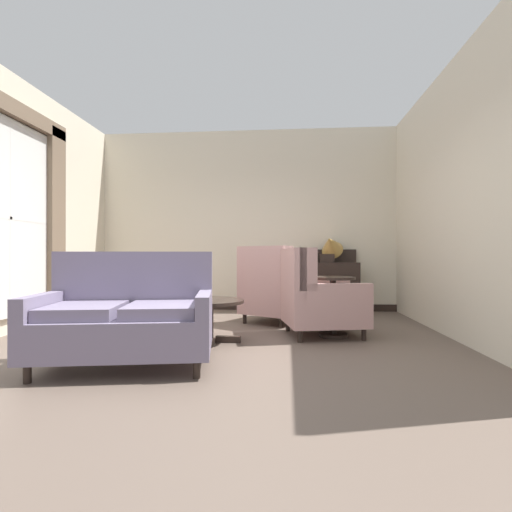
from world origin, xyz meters
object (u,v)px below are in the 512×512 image
side_table (333,300)px  gramophone (330,246)px  settee (127,318)px  sideboard (326,284)px  armchair_beside_settee (273,292)px  armchair_near_sideboard (162,296)px  coffee_table (209,308)px  armchair_near_window (316,300)px  porcelain_vase (205,286)px

side_table → gramophone: gramophone is taller
settee → sideboard: size_ratio=1.46×
armchair_beside_settee → side_table: (0.75, -0.88, -0.02)m
armchair_beside_settee → armchair_near_sideboard: (-1.49, -0.45, -0.02)m
coffee_table → armchair_beside_settee: (0.67, 1.28, 0.07)m
armchair_near_sideboard → sideboard: 2.81m
sideboard → gramophone: bearing=-61.3°
settee → armchair_near_window: bearing=28.8°
coffee_table → gramophone: 2.86m
settee → coffee_table: bearing=51.6°
armchair_near_sideboard → side_table: bearing=114.0°
coffee_table → side_table: (1.42, 0.40, 0.05)m
sideboard → gramophone: gramophone is taller
coffee_table → side_table: 1.48m
gramophone → armchair_beside_settee: bearing=-133.5°
armchair_beside_settee → armchair_near_sideboard: 1.56m
coffee_table → armchair_near_window: armchair_near_window is taller
coffee_table → armchair_near_sideboard: bearing=134.6°
coffee_table → sideboard: 2.81m
porcelain_vase → settee: 1.06m
porcelain_vase → armchair_beside_settee: armchair_beside_settee is taller
armchair_near_sideboard → settee: bearing=44.1°
coffee_table → porcelain_vase: porcelain_vase is taller
sideboard → settee: bearing=-122.0°
armchair_beside_settee → sideboard: (0.87, 1.06, 0.04)m
settee → sideboard: 3.90m
coffee_table → armchair_near_window: 1.30m
coffee_table → armchair_near_window: bearing=19.5°
armchair_near_sideboard → gramophone: gramophone is taller
porcelain_vase → sideboard: bearing=56.6°
armchair_near_sideboard → side_table: armchair_near_sideboard is taller
armchair_beside_settee → coffee_table: bearing=92.8°
armchair_near_sideboard → side_table: (2.24, -0.43, 0.01)m
porcelain_vase → sideboard: size_ratio=0.34×
porcelain_vase → armchair_near_sideboard: 1.19m
gramophone → sideboard: bearing=118.7°
porcelain_vase → armchair_near_sideboard: armchair_near_sideboard is taller
porcelain_vase → sideboard: (1.58, 2.39, -0.14)m
settee → gramophone: 3.92m
coffee_table → armchair_near_sideboard: armchair_near_sideboard is taller
porcelain_vase → side_table: size_ratio=0.52×
porcelain_vase → armchair_near_sideboard: size_ratio=0.31×
porcelain_vase → armchair_beside_settee: 1.51m
settee → porcelain_vase: bearing=52.2°
sideboard → side_table: bearing=-93.6°
armchair_beside_settee → armchair_near_sideboard: bearing=47.3°
gramophone → armchair_near_sideboard: bearing=-149.5°
porcelain_vase → side_table: porcelain_vase is taller
sideboard → gramophone: (0.05, -0.09, 0.64)m
coffee_table → sideboard: size_ratio=0.73×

